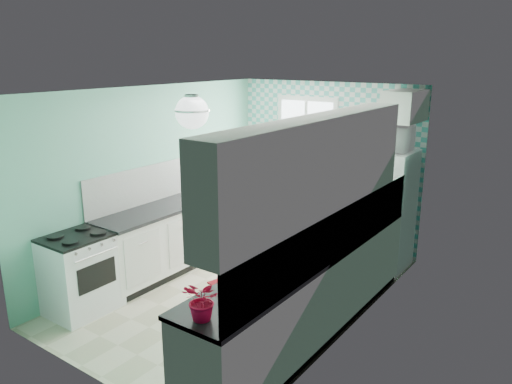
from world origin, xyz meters
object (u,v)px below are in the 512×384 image
Objects in this scene: stove at (81,272)px; fruit_bowl at (246,290)px; microwave at (388,138)px; ceiling_light at (192,112)px; sink at (350,228)px; fridge at (383,209)px; potted_plant at (203,301)px.

fruit_bowl reaches higher than stove.
stove is 2.45m from fruit_bowl.
microwave reaches higher than fruit_bowl.
sink is at bearing 47.81° from ceiling_light.
sink is at bearing 95.78° from microwave.
fruit_bowl is (0.09, -3.29, 0.15)m from fridge.
fridge reaches higher than stove.
microwave is at bearing 54.69° from fridge.
microwave is (-0.09, 1.25, 0.89)m from sink.
potted_plant is at bearing -90.75° from sink.
fruit_bowl is (-0.00, -2.04, 0.04)m from sink.
fruit_bowl is (1.20, -0.71, -1.35)m from ceiling_light.
stove is at bearing 178.87° from fruit_bowl.
ceiling_light reaches higher than stove.
ceiling_light reaches higher than fridge.
sink is 1.82× the size of fruit_bowl.
sink is at bearing 89.88° from fruit_bowl.
sink is (2.40, 1.99, 0.45)m from stove.
microwave reaches higher than fridge.
sink reaches higher than potted_plant.
fruit_bowl is at bearing 2.04° from stove.
fridge is 3.84m from potted_plant.
ceiling_light reaches higher than fruit_bowl.
stove is 2.55m from potted_plant.
sink is 2.58m from potted_plant.
ceiling_light is 1.07× the size of potted_plant.
fridge is 4.00m from stove.
ceiling_light is 2.27m from sink.
potted_plant is (1.20, -1.24, -1.22)m from ceiling_light.
microwave is at bearing 57.74° from stove.
stove is 3.11× the size of fruit_bowl.
fruit_bowl is at bearing 93.06° from microwave.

